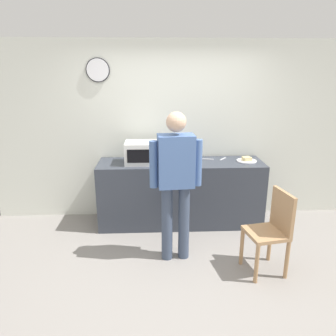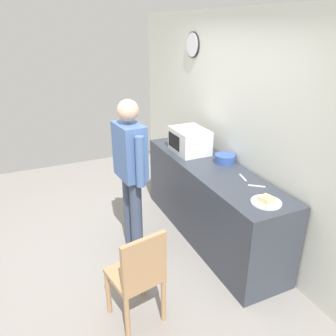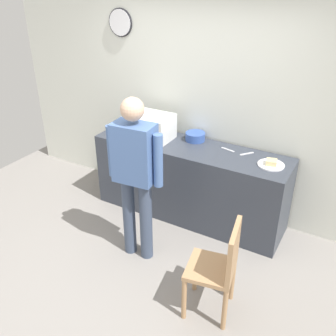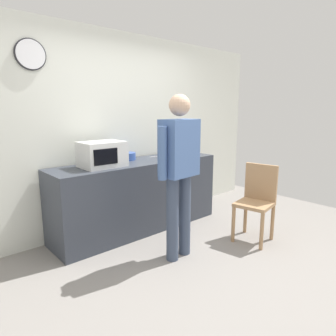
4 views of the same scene
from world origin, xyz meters
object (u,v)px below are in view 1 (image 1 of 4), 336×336
person_standing (176,176)px  salad_bowl (177,155)px  spoon_utensil (208,159)px  wooden_chair (272,228)px  microwave (143,153)px  sandwich_plate (247,160)px  fork_utensil (223,159)px

person_standing → salad_bowl: bearing=85.0°
spoon_utensil → person_standing: person_standing is taller
spoon_utensil → wooden_chair: bearing=-69.9°
microwave → person_standing: bearing=-66.8°
microwave → sandwich_plate: size_ratio=1.80×
fork_utensil → spoon_utensil: (-0.22, -0.01, 0.00)m
fork_utensil → spoon_utensil: size_ratio=1.00×
salad_bowl → fork_utensil: 0.67m
sandwich_plate → wooden_chair: bearing=-91.5°
salad_bowl → wooden_chair: (0.94, -1.42, -0.46)m
salad_bowl → person_standing: bearing=-95.0°
sandwich_plate → spoon_utensil: (-0.53, 0.13, -0.01)m
microwave → person_standing: person_standing is taller
fork_utensil → wooden_chair: bearing=-78.5°
spoon_utensil → fork_utensil: bearing=1.7°
salad_bowl → microwave: bearing=-156.6°
sandwich_plate → fork_utensil: sandwich_plate is taller
person_standing → wooden_chair: (1.04, -0.30, -0.51)m
microwave → sandwich_plate: microwave is taller
salad_bowl → person_standing: size_ratio=0.13×
sandwich_plate → person_standing: bearing=-139.0°
spoon_utensil → person_standing: bearing=-116.9°
microwave → fork_utensil: size_ratio=2.94×
sandwich_plate → salad_bowl: salad_bowl is taller
salad_bowl → wooden_chair: size_ratio=0.25×
person_standing → wooden_chair: 1.20m
microwave → person_standing: (0.39, -0.91, -0.05)m
fork_utensil → spoon_utensil: bearing=-178.3°
microwave → fork_utensil: 1.17m
sandwich_plate → salad_bowl: size_ratio=1.19×
sandwich_plate → person_standing: size_ratio=0.16×
salad_bowl → person_standing: person_standing is taller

